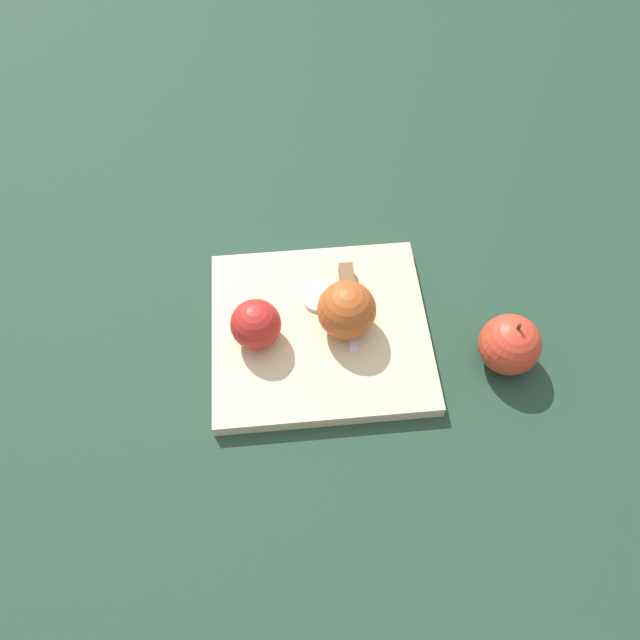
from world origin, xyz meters
name	(u,v)px	position (x,y,z in m)	size (l,w,h in m)	color
ground_plane	(320,335)	(0.00, 0.00, 0.00)	(4.00, 4.00, 0.00)	#1E3828
cutting_board	(320,331)	(0.00, 0.00, 0.01)	(0.32, 0.30, 0.02)	#D1B789
apple_half_left	(256,325)	(-0.09, -0.01, 0.06)	(0.07, 0.07, 0.07)	red
apple_half_right	(347,310)	(0.04, 0.00, 0.07)	(0.08, 0.08, 0.08)	#AD4C1E
knife	(348,286)	(0.05, 0.06, 0.03)	(0.02, 0.15, 0.02)	silver
apple_slice	(321,297)	(0.00, 0.05, 0.03)	(0.05, 0.05, 0.01)	#EFE5C6
apple_whole	(510,345)	(0.26, -0.06, 0.04)	(0.09, 0.09, 0.10)	red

